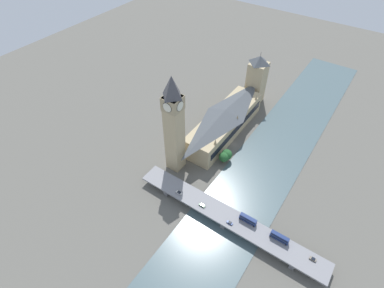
% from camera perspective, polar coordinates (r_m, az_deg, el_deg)
% --- Properties ---
extents(ground_plane, '(600.00, 600.00, 0.00)m').
position_cam_1_polar(ground_plane, '(248.08, 8.09, -0.07)').
color(ground_plane, '#605E56').
extents(river_water, '(49.16, 360.00, 0.30)m').
position_cam_1_polar(river_water, '(240.98, 14.46, -2.92)').
color(river_water, '#4C6066').
rests_on(river_water, ground_plane).
extents(parliament_hall, '(24.02, 88.86, 24.50)m').
position_cam_1_polar(parliament_hall, '(250.11, 6.28, 4.32)').
color(parliament_hall, tan).
rests_on(parliament_hall, ground_plane).
extents(clock_tower, '(11.85, 11.85, 78.40)m').
position_cam_1_polar(clock_tower, '(200.55, -3.48, 3.94)').
color(clock_tower, tan).
rests_on(clock_tower, ground_plane).
extents(victoria_tower, '(15.00, 15.00, 50.60)m').
position_cam_1_polar(victoria_tower, '(285.69, 12.18, 11.90)').
color(victoria_tower, tan).
rests_on(victoria_tower, ground_plane).
extents(road_bridge, '(130.32, 14.54, 6.49)m').
position_cam_1_polar(road_bridge, '(197.17, 6.73, -13.69)').
color(road_bridge, slate).
rests_on(road_bridge, ground_plane).
extents(double_decker_bus_lead, '(11.12, 2.61, 4.90)m').
position_cam_1_polar(double_decker_bus_lead, '(193.57, 10.63, -13.91)').
color(double_decker_bus_lead, navy).
rests_on(double_decker_bus_lead, road_bridge).
extents(double_decker_bus_mid, '(11.35, 2.54, 4.89)m').
position_cam_1_polar(double_decker_bus_mid, '(191.47, 16.35, -16.68)').
color(double_decker_bus_mid, navy).
rests_on(double_decker_bus_mid, road_bridge).
extents(car_northbound_lead, '(4.44, 1.92, 1.41)m').
position_cam_1_polar(car_northbound_lead, '(204.56, -2.49, -9.23)').
color(car_northbound_lead, silver).
rests_on(car_northbound_lead, road_bridge).
extents(car_northbound_mid, '(3.91, 1.77, 1.25)m').
position_cam_1_polar(car_northbound_mid, '(193.00, 7.20, -14.66)').
color(car_northbound_mid, navy).
rests_on(car_northbound_mid, road_bridge).
extents(car_northbound_tail, '(3.83, 1.80, 1.36)m').
position_cam_1_polar(car_northbound_tail, '(193.13, 22.04, -19.64)').
color(car_northbound_tail, slate).
rests_on(car_northbound_tail, road_bridge).
extents(car_southbound_lead, '(4.32, 1.87, 1.29)m').
position_cam_1_polar(car_southbound_lead, '(198.59, 1.94, -11.60)').
color(car_southbound_lead, '#2D5638').
rests_on(car_southbound_lead, road_bridge).
extents(tree_embankment_near, '(8.48, 8.48, 10.44)m').
position_cam_1_polar(tree_embankment_near, '(230.30, 6.62, -2.03)').
color(tree_embankment_near, brown).
rests_on(tree_embankment_near, ground_plane).
extents(tree_embankment_mid, '(7.65, 7.65, 10.15)m').
position_cam_1_polar(tree_embankment_mid, '(228.11, 6.08, -2.50)').
color(tree_embankment_mid, brown).
rests_on(tree_embankment_mid, ground_plane).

